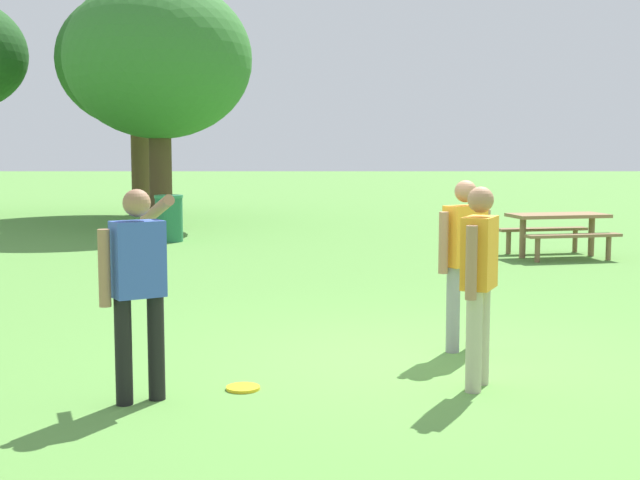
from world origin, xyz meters
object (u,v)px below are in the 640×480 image
(person_thrower, at_px, (138,278))
(person_bystander, at_px, (479,273))
(person_catcher, at_px, (465,254))
(picnic_table_near, at_px, (558,225))
(tree_broad_center, at_px, (139,61))
(trash_can_beside_table, at_px, (169,218))
(tree_far_right, at_px, (158,60))
(frisbee, at_px, (243,388))

(person_thrower, distance_m, person_bystander, 2.69)
(person_catcher, bearing_deg, picnic_table_near, 68.14)
(tree_broad_center, bearing_deg, person_thrower, -78.45)
(trash_can_beside_table, bearing_deg, picnic_table_near, -18.75)
(person_thrower, relative_size, tree_far_right, 0.28)
(person_catcher, relative_size, tree_far_right, 0.28)
(tree_broad_center, bearing_deg, trash_can_beside_table, -74.08)
(frisbee, relative_size, trash_can_beside_table, 0.29)
(frisbee, bearing_deg, tree_far_right, 102.91)
(person_catcher, xyz_separation_m, tree_broad_center, (-6.50, 16.60, 3.40))
(person_catcher, bearing_deg, tree_broad_center, 111.38)
(person_thrower, bearing_deg, person_catcher, 31.22)
(tree_far_right, bearing_deg, person_catcher, -67.65)
(person_thrower, height_order, person_bystander, same)
(person_thrower, bearing_deg, person_bystander, 8.14)
(frisbee, xyz_separation_m, trash_can_beside_table, (-2.49, 10.89, 0.47))
(person_catcher, height_order, person_bystander, same)
(picnic_table_near, bearing_deg, tree_far_right, 145.04)
(person_bystander, height_order, picnic_table_near, person_bystander)
(tree_far_right, bearing_deg, person_thrower, -80.30)
(person_catcher, bearing_deg, trash_can_beside_table, 115.17)
(trash_can_beside_table, bearing_deg, tree_far_right, 103.10)
(person_bystander, height_order, frisbee, person_bystander)
(frisbee, bearing_deg, tree_broad_center, 104.07)
(person_catcher, relative_size, frisbee, 5.96)
(person_thrower, distance_m, tree_far_right, 14.89)
(trash_can_beside_table, bearing_deg, person_bystander, -67.96)
(picnic_table_near, relative_size, trash_can_beside_table, 2.04)
(frisbee, xyz_separation_m, picnic_table_near, (4.83, 8.41, 0.55))
(person_bystander, distance_m, trash_can_beside_table, 11.70)
(person_bystander, xyz_separation_m, tree_broad_center, (-6.40, 17.89, 3.40))
(person_catcher, bearing_deg, person_thrower, -148.78)
(person_catcher, xyz_separation_m, trash_can_beside_table, (-4.49, 9.55, -0.46))
(tree_far_right, bearing_deg, frisbee, -77.09)
(picnic_table_near, bearing_deg, trash_can_beside_table, 161.25)
(person_bystander, xyz_separation_m, tree_far_right, (-5.12, 13.99, 3.05))
(person_bystander, bearing_deg, person_catcher, 85.68)
(person_thrower, height_order, trash_can_beside_table, person_thrower)
(person_thrower, distance_m, frisbee, 1.26)
(trash_can_beside_table, xyz_separation_m, tree_far_right, (-0.73, 3.15, 3.51))
(person_thrower, xyz_separation_m, picnic_table_near, (5.60, 8.74, -0.40))
(frisbee, distance_m, tree_far_right, 14.94)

